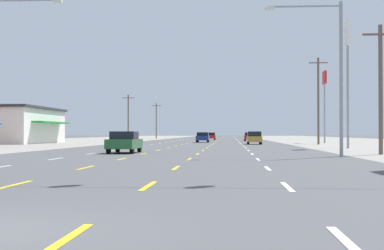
{
  "coord_description": "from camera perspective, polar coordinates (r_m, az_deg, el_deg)",
  "views": [
    {
      "loc": [
        3.81,
        -7.56,
        1.35
      ],
      "look_at": [
        0.21,
        47.62,
        2.12
      ],
      "focal_mm": 54.01,
      "sensor_mm": 36.0,
      "label": 1
    }
  ],
  "objects": [
    {
      "name": "utility_pole_left_row_3",
      "position": [
        137.45,
        -3.55,
        0.48
      ],
      "size": [
        2.2,
        0.26,
        8.46
      ],
      "color": "brown",
      "rests_on": "ground"
    },
    {
      "name": "utility_pole_left_row_2",
      "position": [
        108.06,
        -6.32,
        0.85
      ],
      "size": [
        2.2,
        0.26,
        8.51
      ],
      "color": "brown",
      "rests_on": "ground"
    },
    {
      "name": "lane_markings",
      "position": [
        112.13,
        1.79,
        -1.49
      ],
      "size": [
        10.64,
        227.6,
        0.01
      ],
      "color": "white",
      "rests_on": "ground"
    },
    {
      "name": "ground_plane",
      "position": [
        73.67,
        0.77,
        -1.85
      ],
      "size": [
        572.0,
        572.0,
        0.0
      ],
      "primitive_type": "plane",
      "color": "#4C4C4F"
    },
    {
      "name": "sedan_center_turn_mid",
      "position": [
        83.39,
        1.07,
        -1.21
      ],
      "size": [
        1.8,
        4.5,
        1.46
      ],
      "color": "navy",
      "rests_on": "ground"
    },
    {
      "name": "pole_sign_right_row_1",
      "position": [
        53.19,
        15.12,
        6.9
      ],
      "size": [
        0.24,
        1.88,
        11.29
      ],
      "color": "gray",
      "rests_on": "ground"
    },
    {
      "name": "pole_sign_right_row_2",
      "position": [
        80.87,
        12.95,
        3.59
      ],
      "size": [
        0.24,
        2.3,
        9.8
      ],
      "color": "gray",
      "rests_on": "ground"
    },
    {
      "name": "hatchback_far_right_near",
      "position": [
        69.57,
        6.17,
        -1.26
      ],
      "size": [
        1.72,
        3.9,
        1.54
      ],
      "color": "#B28C33",
      "rests_on": "ground"
    },
    {
      "name": "utility_pole_right_row_0",
      "position": [
        38.08,
        18.12,
        3.63
      ],
      "size": [
        2.2,
        0.26,
        8.14
      ],
      "color": "brown",
      "rests_on": "ground"
    },
    {
      "name": "utility_pole_right_row_1",
      "position": [
        69.82,
        12.37,
        2.49
      ],
      "size": [
        2.2,
        0.26,
        10.27
      ],
      "color": "brown",
      "rests_on": "ground"
    },
    {
      "name": "streetlight_left_row_0",
      "position": [
        36.13,
        -18.37,
        5.84
      ],
      "size": [
        4.22,
        0.26,
        9.45
      ],
      "color": "gray",
      "rests_on": "ground"
    },
    {
      "name": "lot_apron_left",
      "position": [
        78.92,
        -17.49,
        -1.74
      ],
      "size": [
        28.0,
        440.0,
        0.01
      ],
      "primitive_type": "cube",
      "color": "gray",
      "rests_on": "ground"
    },
    {
      "name": "sedan_center_turn_far",
      "position": [
        114.65,
        1.89,
        -1.1
      ],
      "size": [
        1.8,
        4.5,
        1.46
      ],
      "color": "red",
      "rests_on": "ground"
    },
    {
      "name": "sedan_far_right_midfar",
      "position": [
        98.86,
        5.7,
        -1.14
      ],
      "size": [
        1.8,
        4.5,
        1.46
      ],
      "color": "red",
      "rests_on": "ground"
    },
    {
      "name": "storefront_left_row_2",
      "position": [
        80.3,
        -18.41,
        -0.02
      ],
      "size": [
        14.25,
        17.44,
        4.75
      ],
      "color": "silver",
      "rests_on": "ground"
    },
    {
      "name": "streetlight_right_row_0",
      "position": [
        33.97,
        13.69,
        5.76
      ],
      "size": [
        4.41,
        0.26,
        8.86
      ],
      "color": "gray",
      "rests_on": "ground"
    },
    {
      "name": "sedan_inner_left_nearest",
      "position": [
        39.17,
        -6.68,
        -1.66
      ],
      "size": [
        1.8,
        4.5,
        1.46
      ],
      "color": "#235B2D",
      "rests_on": "ground"
    }
  ]
}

